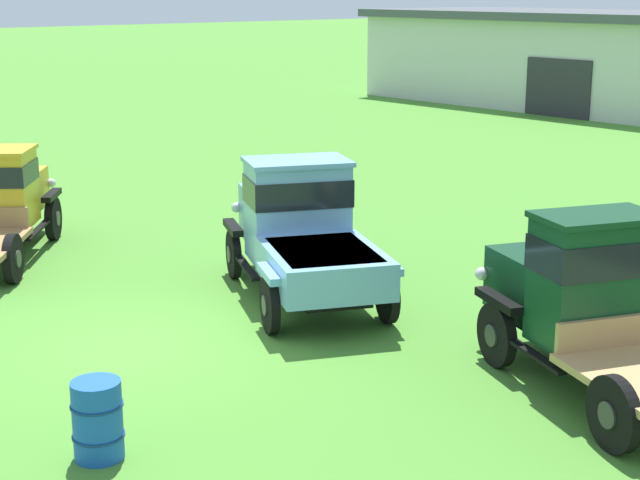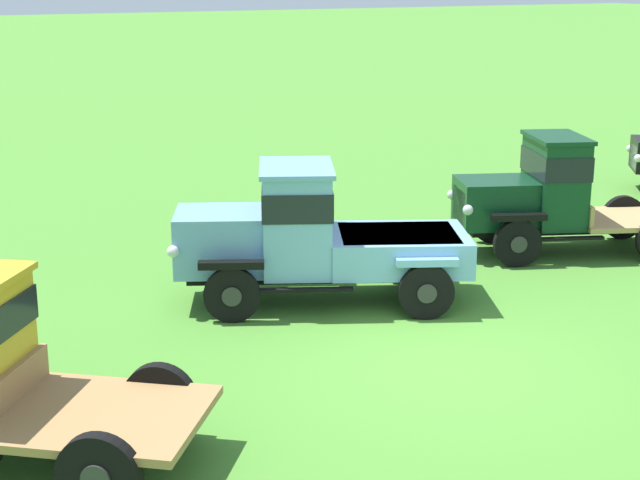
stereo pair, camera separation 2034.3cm
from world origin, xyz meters
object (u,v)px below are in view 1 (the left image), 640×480
object	(u,v)px
vintage_truck_far_side	(585,296)
oil_drum_near_fence	(98,420)
vintage_truck_midrow_center	(301,229)
farm_shed	(567,57)

from	to	relation	value
vintage_truck_far_side	oil_drum_near_fence	size ratio (longest dim) A/B	5.19
vintage_truck_midrow_center	oil_drum_near_fence	xyz separation A→B (m)	(3.30, -5.69, -0.71)
farm_shed	vintage_truck_midrow_center	xyz separation A→B (m)	(14.71, -27.87, -0.96)
vintage_truck_midrow_center	vintage_truck_far_side	world-z (taller)	vintage_truck_far_side
vintage_truck_midrow_center	oil_drum_near_fence	world-z (taller)	vintage_truck_midrow_center
vintage_truck_far_side	oil_drum_near_fence	xyz separation A→B (m)	(-2.17, -6.17, -0.73)
farm_shed	vintage_truck_far_side	distance (m)	34.03
farm_shed	oil_drum_near_fence	size ratio (longest dim) A/B	19.87
vintage_truck_midrow_center	oil_drum_near_fence	size ratio (longest dim) A/B	5.58
farm_shed	oil_drum_near_fence	xyz separation A→B (m)	(18.00, -33.55, -1.67)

